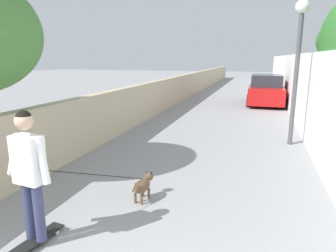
{
  "coord_description": "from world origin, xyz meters",
  "views": [
    {
      "loc": [
        -1.21,
        -1.42,
        2.4
      ],
      "look_at": [
        4.6,
        0.38,
        1.0
      ],
      "focal_mm": 31.82,
      "sensor_mm": 36.0,
      "label": 1
    }
  ],
  "objects_px": {
    "skateboard": "(37,239)",
    "person_skateboarder": "(29,167)",
    "lamp_post": "(299,47)",
    "car_near": "(266,91)",
    "dog": "(143,185)"
  },
  "relations": [
    {
      "from": "skateboard",
      "to": "person_skateboarder",
      "type": "xyz_separation_m",
      "value": [
        -0.0,
        -0.0,
        1.01
      ]
    },
    {
      "from": "person_skateboarder",
      "to": "car_near",
      "type": "height_order",
      "value": "person_skateboarder"
    },
    {
      "from": "person_skateboarder",
      "to": "car_near",
      "type": "distance_m",
      "value": 13.97
    },
    {
      "from": "person_skateboarder",
      "to": "car_near",
      "type": "relative_size",
      "value": 0.44
    },
    {
      "from": "skateboard",
      "to": "person_skateboarder",
      "type": "relative_size",
      "value": 0.48
    },
    {
      "from": "skateboard",
      "to": "person_skateboarder",
      "type": "distance_m",
      "value": 1.01
    },
    {
      "from": "lamp_post",
      "to": "car_near",
      "type": "bearing_deg",
      "value": 4.48
    },
    {
      "from": "lamp_post",
      "to": "dog",
      "type": "relative_size",
      "value": 2.03
    },
    {
      "from": "car_near",
      "to": "skateboard",
      "type": "bearing_deg",
      "value": 167.66
    },
    {
      "from": "dog",
      "to": "car_near",
      "type": "xyz_separation_m",
      "value": [
        12.05,
        -2.12,
        0.44
      ]
    },
    {
      "from": "lamp_post",
      "to": "person_skateboarder",
      "type": "xyz_separation_m",
      "value": [
        -5.98,
        3.58,
        -1.6
      ]
    },
    {
      "from": "car_near",
      "to": "dog",
      "type": "bearing_deg",
      "value": 170.01
    },
    {
      "from": "skateboard",
      "to": "car_near",
      "type": "distance_m",
      "value": 13.98
    },
    {
      "from": "skateboard",
      "to": "dog",
      "type": "distance_m",
      "value": 1.81
    },
    {
      "from": "lamp_post",
      "to": "skateboard",
      "type": "height_order",
      "value": "lamp_post"
    }
  ]
}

